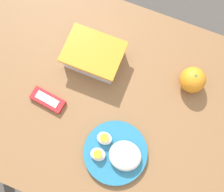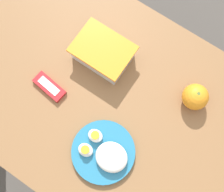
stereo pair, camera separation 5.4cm
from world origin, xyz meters
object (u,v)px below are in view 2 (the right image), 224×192
at_px(food_container, 103,53).
at_px(rice_plate, 105,153).
at_px(orange_fruit, 195,97).
at_px(candy_bar, 49,87).

xyz_separation_m(food_container, rice_plate, (0.19, -0.27, -0.01)).
relative_size(orange_fruit, rice_plate, 0.42).
bearing_deg(food_container, rice_plate, -54.81).
bearing_deg(orange_fruit, food_container, -173.33).
distance_m(rice_plate, candy_bar, 0.29).
xyz_separation_m(food_container, candy_bar, (-0.09, -0.19, -0.03)).
distance_m(orange_fruit, candy_bar, 0.49).
bearing_deg(rice_plate, food_container, 125.19).
relative_size(food_container, candy_bar, 1.61).
relative_size(rice_plate, candy_bar, 1.72).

